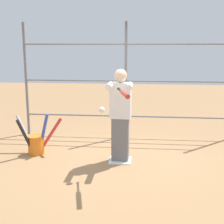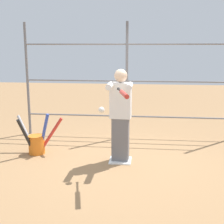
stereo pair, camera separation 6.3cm
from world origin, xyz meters
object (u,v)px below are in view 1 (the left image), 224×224
(bat_bucket, at_px, (36,142))
(batter, at_px, (120,113))
(softball_in_flight, at_px, (102,110))
(baseball_bat_swinging, at_px, (124,93))

(bat_bucket, bearing_deg, batter, 171.91)
(softball_in_flight, bearing_deg, bat_bucket, -31.01)
(softball_in_flight, relative_size, bat_bucket, 0.10)
(baseball_bat_swinging, bearing_deg, batter, -82.78)
(batter, bearing_deg, baseball_bat_swinging, 97.22)
(batter, height_order, baseball_bat_swinging, batter)
(batter, xyz_separation_m, softball_in_flight, (0.25, 0.61, 0.17))
(baseball_bat_swinging, bearing_deg, softball_in_flight, -39.53)
(batter, relative_size, bat_bucket, 1.69)
(baseball_bat_swinging, height_order, softball_in_flight, baseball_bat_swinging)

